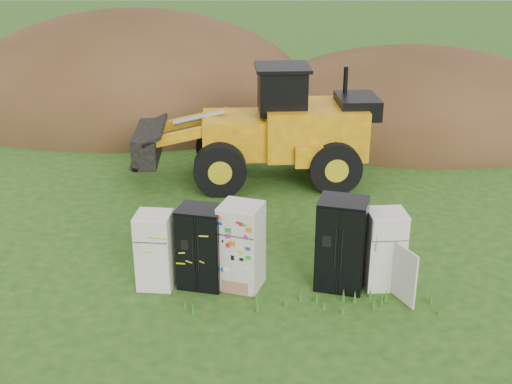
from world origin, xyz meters
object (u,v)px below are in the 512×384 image
fridge_leftmost (155,250)px  wheel_loader (252,125)px  fridge_black_side (202,247)px  fridge_open_door (384,249)px  fridge_black_right (341,244)px  fridge_sticker (241,246)px

fridge_leftmost → wheel_loader: 6.50m
fridge_black_side → fridge_open_door: size_ratio=1.04×
fridge_leftmost → fridge_black_right: fridge_black_right is taller
fridge_sticker → fridge_black_right: bearing=18.7°
fridge_sticker → wheel_loader: size_ratio=0.26×
fridge_sticker → wheel_loader: (0.16, 6.15, 0.78)m
fridge_black_side → fridge_black_right: fridge_black_right is taller
fridge_black_right → fridge_sticker: bearing=-164.9°
fridge_leftmost → fridge_black_side: (0.95, 0.05, 0.06)m
fridge_black_side → fridge_open_door: fridge_black_side is taller
fridge_open_door → wheel_loader: (-2.75, 6.12, 0.86)m
fridge_black_side → fridge_sticker: 0.81m
fridge_leftmost → wheel_loader: bearing=78.0°
fridge_black_side → fridge_open_door: 3.73m
fridge_sticker → fridge_open_door: size_ratio=1.10×
fridge_sticker → wheel_loader: bearing=106.9°
wheel_loader → fridge_open_door: bearing=-69.0°
wheel_loader → fridge_sticker: bearing=-94.7°
fridge_leftmost → fridge_sticker: fridge_sticker is taller
fridge_sticker → wheel_loader: wheel_loader is taller
fridge_leftmost → fridge_sticker: (1.76, -0.01, 0.10)m
fridge_sticker → wheel_loader: 6.21m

